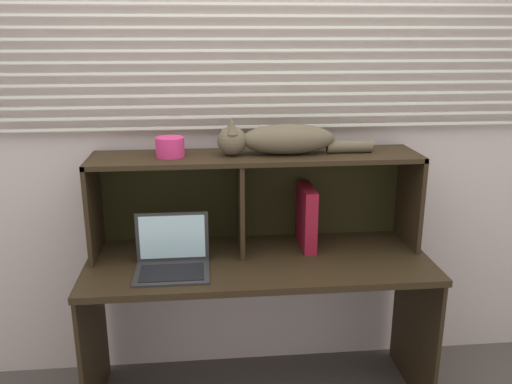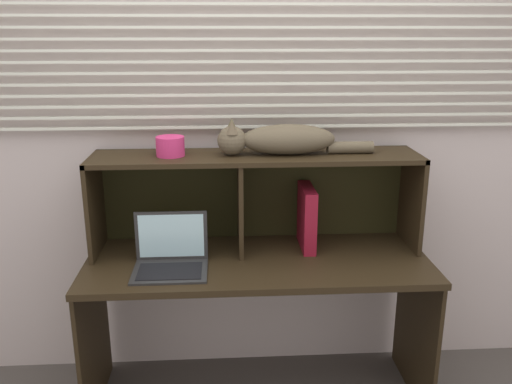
{
  "view_description": "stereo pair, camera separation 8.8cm",
  "coord_description": "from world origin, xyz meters",
  "px_view_note": "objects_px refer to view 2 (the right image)",
  "views": [
    {
      "loc": [
        -0.24,
        -2.04,
        1.73
      ],
      "look_at": [
        0.0,
        0.34,
        1.01
      ],
      "focal_mm": 37.76,
      "sensor_mm": 36.0,
      "label": 1
    },
    {
      "loc": [
        -0.15,
        -2.05,
        1.73
      ],
      "look_at": [
        0.0,
        0.34,
        1.01
      ],
      "focal_mm": 37.76,
      "sensor_mm": 36.0,
      "label": 2
    }
  ],
  "objects_px": {
    "cat": "(279,140)",
    "laptop": "(171,258)",
    "small_basket": "(170,146)",
    "binder_upright": "(307,217)",
    "book_stack": "(174,243)"
  },
  "relations": [
    {
      "from": "binder_upright",
      "to": "book_stack",
      "type": "xyz_separation_m",
      "value": [
        -0.63,
        0.0,
        -0.11
      ]
    },
    {
      "from": "book_stack",
      "to": "small_basket",
      "type": "distance_m",
      "value": 0.47
    },
    {
      "from": "small_basket",
      "to": "cat",
      "type": "bearing_deg",
      "value": 0.0
    },
    {
      "from": "small_basket",
      "to": "binder_upright",
      "type": "bearing_deg",
      "value": 0.0
    },
    {
      "from": "laptop",
      "to": "book_stack",
      "type": "bearing_deg",
      "value": 90.73
    },
    {
      "from": "laptop",
      "to": "binder_upright",
      "type": "distance_m",
      "value": 0.67
    },
    {
      "from": "cat",
      "to": "binder_upright",
      "type": "xyz_separation_m",
      "value": [
        0.14,
        0.0,
        -0.38
      ]
    },
    {
      "from": "binder_upright",
      "to": "laptop",
      "type": "bearing_deg",
      "value": -161.34
    },
    {
      "from": "cat",
      "to": "laptop",
      "type": "xyz_separation_m",
      "value": [
        -0.49,
        -0.21,
        -0.47
      ]
    },
    {
      "from": "binder_upright",
      "to": "small_basket",
      "type": "relative_size",
      "value": 2.32
    },
    {
      "from": "small_basket",
      "to": "book_stack",
      "type": "bearing_deg",
      "value": 132.2
    },
    {
      "from": "cat",
      "to": "book_stack",
      "type": "xyz_separation_m",
      "value": [
        -0.49,
        0.0,
        -0.49
      ]
    },
    {
      "from": "cat",
      "to": "book_stack",
      "type": "distance_m",
      "value": 0.7
    },
    {
      "from": "laptop",
      "to": "binder_upright",
      "type": "height_order",
      "value": "binder_upright"
    },
    {
      "from": "cat",
      "to": "book_stack",
      "type": "height_order",
      "value": "cat"
    }
  ]
}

